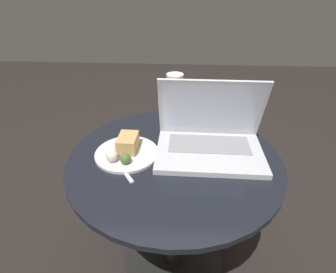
{
  "coord_description": "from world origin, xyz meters",
  "views": [
    {
      "loc": [
        0.02,
        -0.7,
        1.06
      ],
      "look_at": [
        -0.02,
        0.01,
        0.62
      ],
      "focal_mm": 28.0,
      "sensor_mm": 36.0,
      "label": 1
    }
  ],
  "objects": [
    {
      "name": "laptop",
      "position": [
        0.11,
        0.04,
        0.6
      ],
      "size": [
        0.35,
        0.24,
        0.24
      ],
      "color": "silver",
      "rests_on": "table"
    },
    {
      "name": "snack_plate",
      "position": [
        -0.16,
        0.0,
        0.57
      ],
      "size": [
        0.21,
        0.21,
        0.06
      ],
      "color": "silver",
      "rests_on": "table"
    },
    {
      "name": "fork",
      "position": [
        -0.17,
        -0.06,
        0.56
      ],
      "size": [
        0.11,
        0.15,
        0.0
      ],
      "color": "silver",
      "rests_on": "table"
    },
    {
      "name": "beer_glass",
      "position": [
        -0.01,
        0.16,
        0.67
      ],
      "size": [
        0.06,
        0.06,
        0.23
      ],
      "color": "gold",
      "rests_on": "table"
    },
    {
      "name": "ground_plane",
      "position": [
        0.0,
        0.0,
        0.0
      ],
      "size": [
        6.0,
        6.0,
        0.0
      ],
      "primitive_type": "plane",
      "color": "black"
    },
    {
      "name": "table",
      "position": [
        0.0,
        0.0,
        0.39
      ],
      "size": [
        0.7,
        0.7,
        0.55
      ],
      "color": "black",
      "rests_on": "ground_plane"
    }
  ]
}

